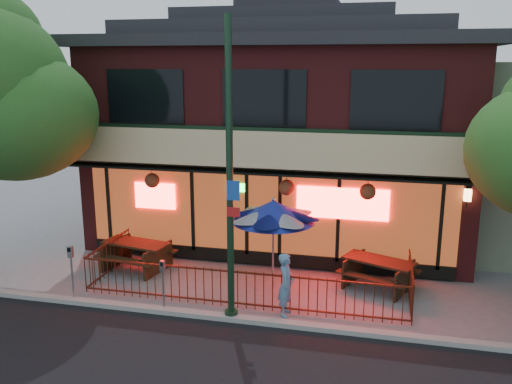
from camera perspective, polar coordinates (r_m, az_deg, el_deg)
ground at (r=13.72m, az=-2.15°, el=-12.41°), size 80.00×80.00×0.00m
curb at (r=13.26m, az=-2.73°, el=-13.09°), size 80.00×0.25×0.12m
restaurant_building at (r=19.37m, az=3.36°, el=7.95°), size 12.96×9.49×8.05m
patio_fence at (r=13.90m, az=-1.61°, el=-9.19°), size 8.44×2.62×1.00m
street_light at (r=12.28m, az=-2.76°, el=0.11°), size 0.43×0.32×7.00m
picnic_table_left at (r=16.48m, az=-12.47°, el=-6.12°), size 2.21×1.85×0.84m
picnic_table_right at (r=15.18m, az=12.79°, el=-7.93°), size 2.30×2.06×0.81m
patio_umbrella at (r=14.33m, az=1.84°, el=-2.02°), size 2.21×2.21×2.53m
pedestrian at (r=13.23m, az=3.18°, el=-9.70°), size 0.39×0.58×1.57m
parking_meter_near at (r=13.54m, az=-9.77°, el=-8.83°), size 0.14×0.13×1.32m
parking_meter_far at (r=14.59m, az=-18.86°, el=-7.19°), size 0.15×0.14×1.50m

